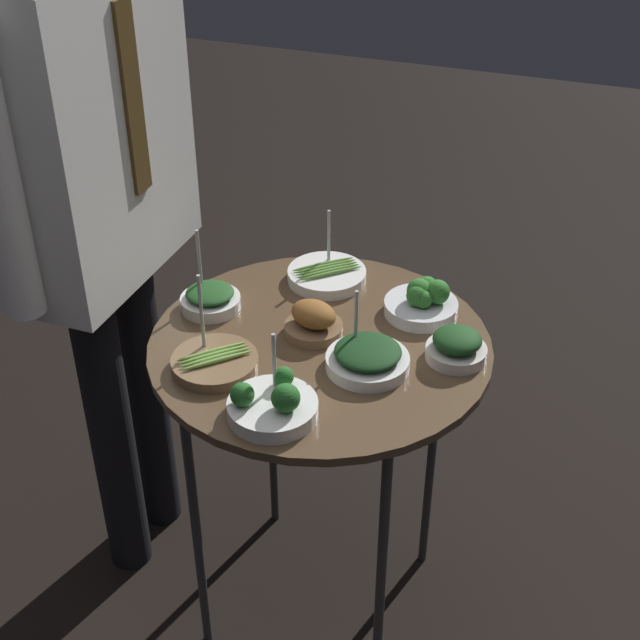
{
  "coord_description": "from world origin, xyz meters",
  "views": [
    {
      "loc": [
        -1.32,
        -0.49,
        1.75
      ],
      "look_at": [
        0.0,
        0.0,
        0.8
      ],
      "focal_mm": 50.0,
      "sensor_mm": 36.0,
      "label": 1
    }
  ],
  "objects_px": {
    "serving_cart": "(320,365)",
    "bowl_asparagus_far_rim": "(215,362)",
    "bowl_roast_near_rim": "(314,321)",
    "bowl_broccoli_center": "(423,301)",
    "bowl_broccoli_front_right": "(271,404)",
    "waiter_figure": "(91,166)",
    "bowl_spinach_mid_left": "(368,358)",
    "bowl_spinach_mid_right": "(210,299)",
    "bowl_spinach_front_center": "(457,346)",
    "bowl_asparagus_back_left": "(327,275)"
  },
  "relations": [
    {
      "from": "bowl_broccoli_front_right",
      "to": "waiter_figure",
      "type": "xyz_separation_m",
      "value": [
        0.27,
        0.49,
        0.25
      ]
    },
    {
      "from": "bowl_spinach_mid_left",
      "to": "bowl_roast_near_rim",
      "type": "bearing_deg",
      "value": 62.01
    },
    {
      "from": "bowl_broccoli_front_right",
      "to": "serving_cart",
      "type": "bearing_deg",
      "value": -0.57
    },
    {
      "from": "bowl_asparagus_back_left",
      "to": "bowl_spinach_mid_left",
      "type": "distance_m",
      "value": 0.32
    },
    {
      "from": "bowl_broccoli_front_right",
      "to": "bowl_spinach_front_center",
      "type": "distance_m",
      "value": 0.38
    },
    {
      "from": "serving_cart",
      "to": "bowl_spinach_mid_right",
      "type": "distance_m",
      "value": 0.27
    },
    {
      "from": "bowl_spinach_mid_right",
      "to": "bowl_broccoli_front_right",
      "type": "bearing_deg",
      "value": -137.35
    },
    {
      "from": "serving_cart",
      "to": "bowl_broccoli_center",
      "type": "distance_m",
      "value": 0.25
    },
    {
      "from": "serving_cart",
      "to": "bowl_asparagus_far_rim",
      "type": "xyz_separation_m",
      "value": [
        -0.15,
        0.15,
        0.07
      ]
    },
    {
      "from": "bowl_broccoli_front_right",
      "to": "waiter_figure",
      "type": "relative_size",
      "value": 0.1
    },
    {
      "from": "bowl_roast_near_rim",
      "to": "bowl_spinach_front_center",
      "type": "bearing_deg",
      "value": -86.76
    },
    {
      "from": "bowl_roast_near_rim",
      "to": "bowl_broccoli_center",
      "type": "bearing_deg",
      "value": -51.76
    },
    {
      "from": "bowl_roast_near_rim",
      "to": "bowl_asparagus_back_left",
      "type": "distance_m",
      "value": 0.2
    },
    {
      "from": "bowl_spinach_mid_right",
      "to": "bowl_spinach_mid_left",
      "type": "xyz_separation_m",
      "value": [
        -0.08,
        -0.36,
        0.0
      ]
    },
    {
      "from": "bowl_spinach_front_center",
      "to": "bowl_roast_near_rim",
      "type": "bearing_deg",
      "value": 93.24
    },
    {
      "from": "bowl_asparagus_far_rim",
      "to": "waiter_figure",
      "type": "relative_size",
      "value": 0.11
    },
    {
      "from": "bowl_asparagus_far_rim",
      "to": "waiter_figure",
      "type": "distance_m",
      "value": 0.46
    },
    {
      "from": "bowl_broccoli_center",
      "to": "bowl_asparagus_back_left",
      "type": "xyz_separation_m",
      "value": [
        0.05,
        0.23,
        -0.02
      ]
    },
    {
      "from": "serving_cart",
      "to": "bowl_broccoli_center",
      "type": "bearing_deg",
      "value": -44.15
    },
    {
      "from": "serving_cart",
      "to": "bowl_asparagus_far_rim",
      "type": "height_order",
      "value": "bowl_asparagus_far_rim"
    },
    {
      "from": "bowl_spinach_mid_right",
      "to": "bowl_spinach_mid_left",
      "type": "distance_m",
      "value": 0.37
    },
    {
      "from": "bowl_asparagus_far_rim",
      "to": "bowl_spinach_front_center",
      "type": "xyz_separation_m",
      "value": [
        0.18,
        -0.41,
        0.01
      ]
    },
    {
      "from": "bowl_broccoli_center",
      "to": "bowl_roast_near_rim",
      "type": "xyz_separation_m",
      "value": [
        -0.14,
        0.18,
        -0.0
      ]
    },
    {
      "from": "bowl_broccoli_front_right",
      "to": "bowl_spinach_mid_left",
      "type": "bearing_deg",
      "value": -31.39
    },
    {
      "from": "serving_cart",
      "to": "bowl_spinach_mid_right",
      "type": "xyz_separation_m",
      "value": [
        0.03,
        0.25,
        0.08
      ]
    },
    {
      "from": "serving_cart",
      "to": "bowl_broccoli_front_right",
      "type": "height_order",
      "value": "bowl_broccoli_front_right"
    },
    {
      "from": "bowl_broccoli_front_right",
      "to": "bowl_spinach_front_center",
      "type": "height_order",
      "value": "bowl_broccoli_front_right"
    },
    {
      "from": "bowl_broccoli_front_right",
      "to": "bowl_spinach_mid_left",
      "type": "height_order",
      "value": "bowl_spinach_mid_left"
    },
    {
      "from": "bowl_broccoli_front_right",
      "to": "bowl_asparagus_back_left",
      "type": "bearing_deg",
      "value": 7.88
    },
    {
      "from": "bowl_spinach_mid_right",
      "to": "bowl_spinach_mid_left",
      "type": "relative_size",
      "value": 1.06
    },
    {
      "from": "waiter_figure",
      "to": "bowl_roast_near_rim",
      "type": "bearing_deg",
      "value": -91.76
    },
    {
      "from": "bowl_broccoli_center",
      "to": "bowl_spinach_mid_left",
      "type": "bearing_deg",
      "value": 167.28
    },
    {
      "from": "waiter_figure",
      "to": "bowl_asparagus_far_rim",
      "type": "bearing_deg",
      "value": -118.51
    },
    {
      "from": "bowl_asparagus_far_rim",
      "to": "bowl_spinach_mid_right",
      "type": "bearing_deg",
      "value": 28.21
    },
    {
      "from": "serving_cart",
      "to": "waiter_figure",
      "type": "xyz_separation_m",
      "value": [
        0.04,
        0.49,
        0.33
      ]
    },
    {
      "from": "bowl_roast_near_rim",
      "to": "bowl_broccoli_front_right",
      "type": "bearing_deg",
      "value": -175.79
    },
    {
      "from": "bowl_spinach_mid_right",
      "to": "bowl_spinach_front_center",
      "type": "distance_m",
      "value": 0.51
    },
    {
      "from": "serving_cart",
      "to": "bowl_broccoli_front_right",
      "type": "xyz_separation_m",
      "value": [
        -0.24,
        0.0,
        0.08
      ]
    },
    {
      "from": "bowl_asparagus_far_rim",
      "to": "waiter_figure",
      "type": "xyz_separation_m",
      "value": [
        0.18,
        0.34,
        0.26
      ]
    },
    {
      "from": "serving_cart",
      "to": "bowl_roast_near_rim",
      "type": "height_order",
      "value": "bowl_roast_near_rim"
    },
    {
      "from": "bowl_broccoli_front_right",
      "to": "bowl_spinach_mid_left",
      "type": "distance_m",
      "value": 0.22
    },
    {
      "from": "bowl_spinach_mid_right",
      "to": "bowl_spinach_mid_left",
      "type": "bearing_deg",
      "value": -102.92
    },
    {
      "from": "bowl_broccoli_front_right",
      "to": "bowl_roast_near_rim",
      "type": "bearing_deg",
      "value": 4.21
    },
    {
      "from": "bowl_roast_near_rim",
      "to": "bowl_spinach_mid_right",
      "type": "bearing_deg",
      "value": 86.88
    },
    {
      "from": "bowl_broccoli_front_right",
      "to": "waiter_figure",
      "type": "distance_m",
      "value": 0.61
    },
    {
      "from": "serving_cart",
      "to": "bowl_spinach_front_center",
      "type": "distance_m",
      "value": 0.27
    },
    {
      "from": "bowl_asparagus_back_left",
      "to": "bowl_spinach_mid_left",
      "type": "height_order",
      "value": "same"
    },
    {
      "from": "bowl_spinach_front_center",
      "to": "bowl_asparagus_back_left",
      "type": "bearing_deg",
      "value": 60.76
    },
    {
      "from": "bowl_asparagus_back_left",
      "to": "bowl_broccoli_front_right",
      "type": "relative_size",
      "value": 1.07
    },
    {
      "from": "bowl_spinach_mid_right",
      "to": "bowl_spinach_front_center",
      "type": "xyz_separation_m",
      "value": [
        0.0,
        -0.51,
        0.0
      ]
    }
  ]
}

